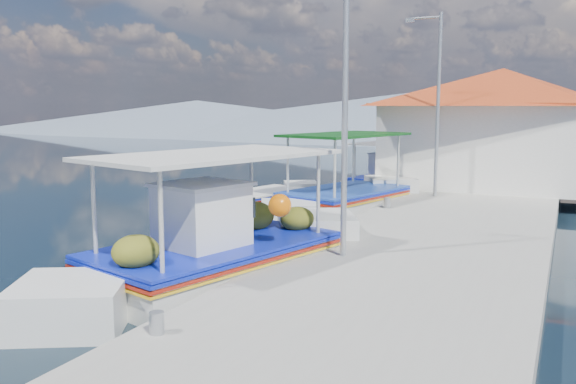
% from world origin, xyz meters
% --- Properties ---
extents(ground, '(160.00, 160.00, 0.00)m').
position_xyz_m(ground, '(0.00, 0.00, 0.00)').
color(ground, black).
rests_on(ground, ground).
extents(quay, '(5.00, 44.00, 0.50)m').
position_xyz_m(quay, '(5.90, 6.00, 0.25)').
color(quay, '#98968E').
rests_on(quay, ground).
extents(bollards, '(0.20, 17.20, 0.30)m').
position_xyz_m(bollards, '(3.80, 5.25, 0.65)').
color(bollards, '#A5A8AD').
rests_on(bollards, quay).
extents(main_caique, '(4.07, 8.43, 2.88)m').
position_xyz_m(main_caique, '(2.39, 0.76, 0.55)').
color(main_caique, white).
rests_on(main_caique, ground).
extents(caique_green_canopy, '(3.69, 7.51, 2.92)m').
position_xyz_m(caique_green_canopy, '(2.10, 9.03, 0.43)').
color(caique_green_canopy, white).
rests_on(caique_green_canopy, ground).
extents(caique_blue_hull, '(2.58, 5.44, 1.00)m').
position_xyz_m(caique_blue_hull, '(-0.65, 8.60, 0.27)').
color(caique_blue_hull, white).
rests_on(caique_blue_hull, ground).
extents(caique_far, '(2.84, 6.24, 2.25)m').
position_xyz_m(caique_far, '(1.90, 14.91, 0.42)').
color(caique_far, white).
rests_on(caique_far, ground).
extents(harbor_building, '(10.49, 10.49, 4.40)m').
position_xyz_m(harbor_building, '(6.20, 15.00, 2.78)').
color(harbor_building, white).
rests_on(harbor_building, quay).
extents(lamp_post_near, '(1.21, 0.14, 6.00)m').
position_xyz_m(lamp_post_near, '(4.51, 2.00, 3.85)').
color(lamp_post_near, '#A5A8AD').
rests_on(lamp_post_near, quay).
extents(lamp_post_far, '(1.21, 0.14, 6.00)m').
position_xyz_m(lamp_post_far, '(4.51, 11.00, 3.85)').
color(lamp_post_far, '#A5A8AD').
rests_on(lamp_post_far, quay).
extents(mountain_ridge, '(171.40, 96.00, 5.50)m').
position_xyz_m(mountain_ridge, '(6.54, 56.00, 2.04)').
color(mountain_ridge, slate).
rests_on(mountain_ridge, ground).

